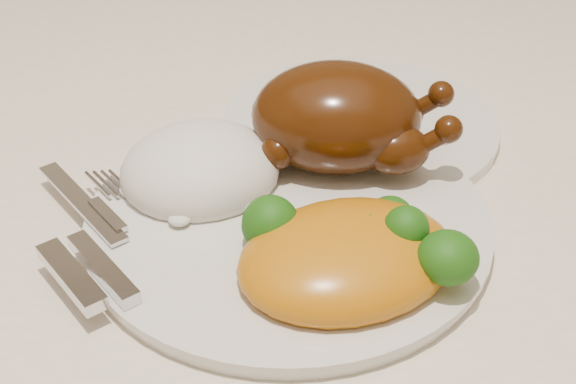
{
  "coord_description": "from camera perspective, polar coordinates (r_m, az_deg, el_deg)",
  "views": [
    {
      "loc": [
        0.09,
        -0.48,
        1.11
      ],
      "look_at": [
        0.15,
        -0.05,
        0.8
      ],
      "focal_mm": 50.0,
      "sensor_mm": 36.0,
      "label": 1
    }
  ],
  "objects": [
    {
      "name": "dinner_plate",
      "position": [
        0.55,
        -0.0,
        -2.17
      ],
      "size": [
        0.31,
        0.31,
        0.01
      ],
      "primitive_type": "cylinder",
      "rotation": [
        0.0,
        0.0,
        0.15
      ],
      "color": "silver",
      "rests_on": "tablecloth"
    },
    {
      "name": "mac_and_cheese",
      "position": [
        0.5,
        4.72,
        -4.32
      ],
      "size": [
        0.16,
        0.14,
        0.06
      ],
      "rotation": [
        0.0,
        0.0,
        0.25
      ],
      "color": "orange",
      "rests_on": "dinner_plate"
    },
    {
      "name": "rice_mound",
      "position": [
        0.58,
        -6.25,
        1.54
      ],
      "size": [
        0.13,
        0.13,
        0.06
      ],
      "rotation": [
        0.0,
        0.0,
        0.19
      ],
      "color": "white",
      "rests_on": "dinner_plate"
    },
    {
      "name": "tablecloth",
      "position": [
        0.62,
        -14.69,
        -3.03
      ],
      "size": [
        1.73,
        1.03,
        0.18
      ],
      "color": "beige",
      "rests_on": "dining_table"
    },
    {
      "name": "cutlery",
      "position": [
        0.53,
        -13.98,
        -3.86
      ],
      "size": [
        0.08,
        0.17,
        0.01
      ],
      "rotation": [
        0.0,
        0.0,
        0.53
      ],
      "color": "silver",
      "rests_on": "dinner_plate"
    },
    {
      "name": "roast_chicken",
      "position": [
        0.59,
        3.82,
        5.31
      ],
      "size": [
        0.16,
        0.12,
        0.08
      ],
      "rotation": [
        0.0,
        0.0,
        -0.18
      ],
      "color": "#411D07",
      "rests_on": "dinner_plate"
    },
    {
      "name": "side_plate",
      "position": [
        0.67,
        5.09,
        4.8
      ],
      "size": [
        0.23,
        0.23,
        0.01
      ],
      "primitive_type": "cylinder",
      "rotation": [
        0.0,
        0.0,
        0.01
      ],
      "color": "silver",
      "rests_on": "tablecloth"
    },
    {
      "name": "dining_table",
      "position": [
        0.67,
        -13.75,
        -7.95
      ],
      "size": [
        1.6,
        0.9,
        0.76
      ],
      "color": "brown",
      "rests_on": "floor"
    }
  ]
}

